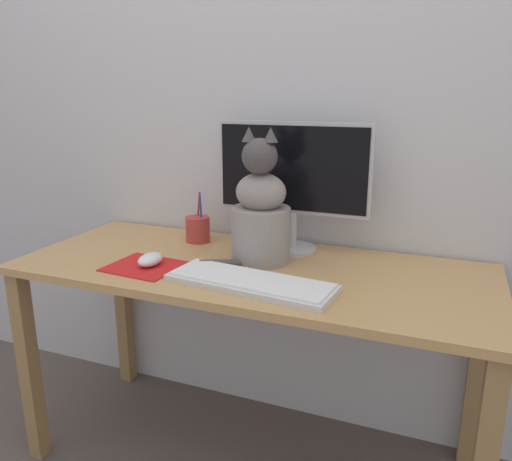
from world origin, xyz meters
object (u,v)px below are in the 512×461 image
object	(u,v)px
monitor	(292,177)
cat	(260,213)
computer_mouse_left	(150,259)
keyboard	(251,282)
pen_cup	(198,229)

from	to	relation	value
monitor	cat	bearing A→B (deg)	-109.58
cat	monitor	bearing A→B (deg)	66.42
computer_mouse_left	monitor	bearing A→B (deg)	42.72
computer_mouse_left	keyboard	bearing A→B (deg)	-5.84
monitor	keyboard	xyz separation A→B (m)	(-0.00, -0.36, -0.24)
monitor	computer_mouse_left	xyz separation A→B (m)	(-0.35, -0.32, -0.23)
keyboard	computer_mouse_left	world-z (taller)	computer_mouse_left
monitor	cat	distance (m)	0.19
computer_mouse_left	pen_cup	size ratio (longest dim) A/B	0.56
keyboard	cat	distance (m)	0.26
monitor	pen_cup	world-z (taller)	monitor
pen_cup	keyboard	bearing A→B (deg)	-44.12
keyboard	cat	bearing A→B (deg)	110.08
computer_mouse_left	pen_cup	distance (m)	0.29
keyboard	computer_mouse_left	distance (m)	0.35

